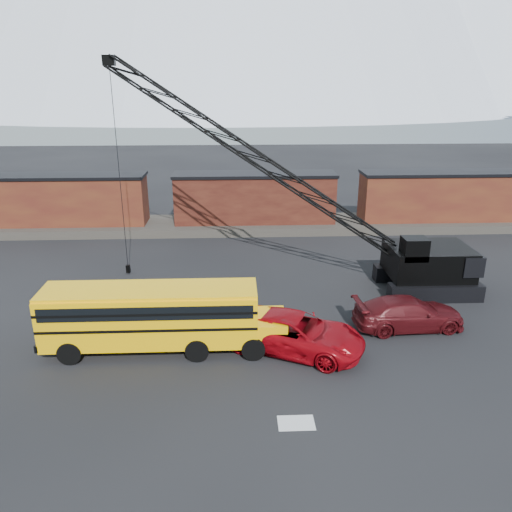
{
  "coord_description": "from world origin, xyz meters",
  "views": [
    {
      "loc": [
        -1.71,
        -19.63,
        12.38
      ],
      "look_at": [
        -0.57,
        6.57,
        3.0
      ],
      "focal_mm": 35.0,
      "sensor_mm": 36.0,
      "label": 1
    }
  ],
  "objects": [
    {
      "name": "crawler_crane",
      "position": [
        0.02,
        10.12,
        7.63
      ],
      "size": [
        22.16,
        6.07,
        13.85
      ],
      "color": "black",
      "rests_on": "ground"
    },
    {
      "name": "boxcar_west_near",
      "position": [
        -16.0,
        22.0,
        2.76
      ],
      "size": [
        13.7,
        3.1,
        4.17
      ],
      "color": "#471714",
      "rests_on": "gravel_berm"
    },
    {
      "name": "gravel_berm",
      "position": [
        0.0,
        22.0,
        0.35
      ],
      "size": [
        120.0,
        5.0,
        0.7
      ],
      "primitive_type": "cube",
      "color": "#453F39",
      "rests_on": "ground"
    },
    {
      "name": "snow_patch",
      "position": [
        0.5,
        -4.0,
        0.01
      ],
      "size": [
        1.4,
        0.9,
        0.02
      ],
      "primitive_type": "cube",
      "color": "silver",
      "rests_on": "ground"
    },
    {
      "name": "boxcar_east_near",
      "position": [
        16.0,
        22.0,
        2.76
      ],
      "size": [
        13.7,
        3.1,
        4.17
      ],
      "color": "#471714",
      "rests_on": "gravel_berm"
    },
    {
      "name": "ground",
      "position": [
        0.0,
        0.0,
        0.0
      ],
      "size": [
        160.0,
        160.0,
        0.0
      ],
      "primitive_type": "plane",
      "color": "black",
      "rests_on": "ground"
    },
    {
      "name": "school_bus",
      "position": [
        -5.41,
        1.79,
        1.79
      ],
      "size": [
        11.65,
        2.65,
        3.19
      ],
      "color": "#FAB505",
      "rests_on": "ground"
    },
    {
      "name": "red_pickup",
      "position": [
        1.1,
        1.42,
        0.92
      ],
      "size": [
        7.25,
        5.53,
        1.83
      ],
      "primitive_type": "imported",
      "rotation": [
        0.0,
        0.0,
        1.14
      ],
      "color": "#9B0710",
      "rests_on": "ground"
    },
    {
      "name": "boxcar_mid",
      "position": [
        0.0,
        22.0,
        2.76
      ],
      "size": [
        13.7,
        3.1,
        4.17
      ],
      "color": "#552417",
      "rests_on": "gravel_berm"
    },
    {
      "name": "maroon_suv",
      "position": [
        7.26,
        3.43,
        0.83
      ],
      "size": [
        5.89,
        2.74,
        1.66
      ],
      "primitive_type": "imported",
      "rotation": [
        0.0,
        0.0,
        1.64
      ],
      "color": "#480D11",
      "rests_on": "ground"
    }
  ]
}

